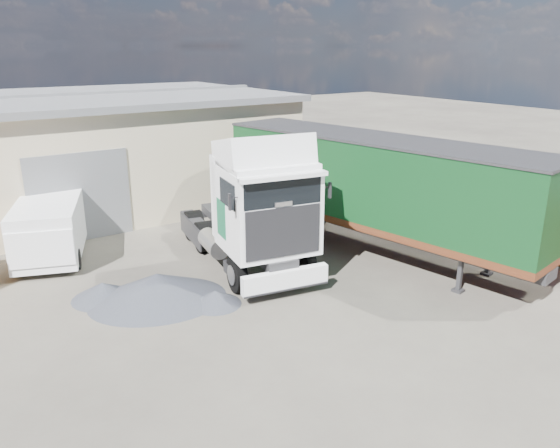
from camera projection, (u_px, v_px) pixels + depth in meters
ground at (254, 324)px, 15.55m from camera, size 120.00×120.00×0.00m
brick_boundary_wall at (393, 185)px, 26.01m from camera, size 0.35×26.00×2.50m
tractor_unit at (256, 213)px, 18.64m from camera, size 4.07×7.84×5.02m
box_trailer at (373, 183)px, 20.38m from camera, size 5.08×13.55×4.41m
panel_van at (51, 228)px, 20.30m from camera, size 3.79×5.69×2.16m
gravel_heap at (155, 288)px, 16.91m from camera, size 5.18×5.18×0.89m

